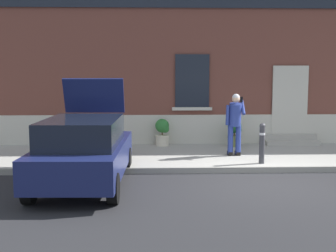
# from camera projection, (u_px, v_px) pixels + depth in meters

# --- Properties ---
(ground_plane) EXTENTS (80.00, 80.00, 0.00)m
(ground_plane) POSITION_uv_depth(u_px,v_px,m) (261.00, 182.00, 10.09)
(ground_plane) COLOR #232326
(sidewalk) EXTENTS (24.00, 3.60, 0.15)m
(sidewalk) POSITION_uv_depth(u_px,v_px,m) (238.00, 156.00, 12.86)
(sidewalk) COLOR #99968E
(sidewalk) RESTS_ON ground
(curb_edge) EXTENTS (24.00, 0.12, 0.15)m
(curb_edge) POSITION_uv_depth(u_px,v_px,m) (252.00, 170.00, 11.01)
(curb_edge) COLOR gray
(curb_edge) RESTS_ON ground
(building_facade) EXTENTS (24.00, 1.52, 7.50)m
(building_facade) POSITION_uv_depth(u_px,v_px,m) (226.00, 35.00, 14.88)
(building_facade) COLOR brown
(building_facade) RESTS_ON ground
(entrance_stoop) EXTENTS (1.72, 0.64, 0.32)m
(entrance_stoop) POSITION_uv_depth(u_px,v_px,m) (291.00, 140.00, 14.42)
(entrance_stoop) COLOR #9E998E
(entrance_stoop) RESTS_ON sidewalk
(hatchback_car_navy) EXTENTS (1.90, 4.12, 2.34)m
(hatchback_car_navy) POSITION_uv_depth(u_px,v_px,m) (84.00, 150.00, 9.69)
(hatchback_car_navy) COLOR #161E4C
(hatchback_car_navy) RESTS_ON ground
(bollard_near_person) EXTENTS (0.15, 0.15, 1.04)m
(bollard_near_person) POSITION_uv_depth(u_px,v_px,m) (262.00, 142.00, 11.35)
(bollard_near_person) COLOR #333338
(bollard_near_person) RESTS_ON sidewalk
(person_on_phone) EXTENTS (0.51, 0.51, 1.74)m
(person_on_phone) POSITION_uv_depth(u_px,v_px,m) (235.00, 120.00, 12.35)
(person_on_phone) COLOR navy
(person_on_phone) RESTS_ON sidewalk
(planter_terracotta) EXTENTS (0.44, 0.44, 0.86)m
(planter_terracotta) POSITION_uv_depth(u_px,v_px,m) (89.00, 133.00, 13.67)
(planter_terracotta) COLOR #B25B38
(planter_terracotta) RESTS_ON sidewalk
(planter_cream) EXTENTS (0.44, 0.44, 0.86)m
(planter_cream) POSITION_uv_depth(u_px,v_px,m) (162.00, 132.00, 14.11)
(planter_cream) COLOR beige
(planter_cream) RESTS_ON sidewalk
(planter_olive) EXTENTS (0.44, 0.44, 0.86)m
(planter_olive) POSITION_uv_depth(u_px,v_px,m) (235.00, 132.00, 13.99)
(planter_olive) COLOR #606B38
(planter_olive) RESTS_ON sidewalk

